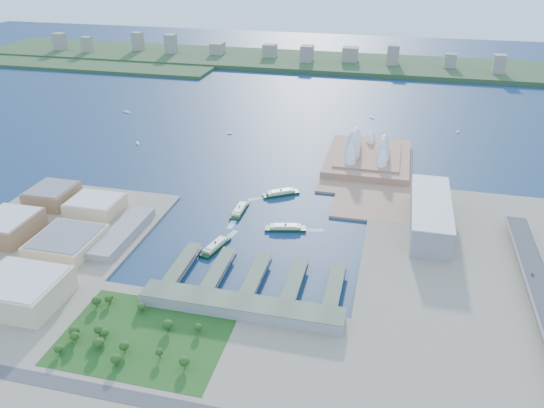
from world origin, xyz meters
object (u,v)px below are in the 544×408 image
(opera_house, at_px, (369,144))
(ferry_d, at_px, (285,227))
(ferry_b, at_px, (281,192))
(ferry_a, at_px, (240,209))
(car_c, at_px, (533,275))
(toaster_building, at_px, (430,215))
(ferry_c, at_px, (215,245))

(opera_house, height_order, ferry_d, opera_house)
(ferry_b, bearing_deg, ferry_a, -66.51)
(opera_house, relative_size, car_c, 37.12)
(toaster_building, distance_m, ferry_d, 179.19)
(car_c, bearing_deg, opera_house, 122.29)
(ferry_b, relative_size, ferry_c, 1.04)
(toaster_building, relative_size, ferry_a, 3.06)
(opera_house, distance_m, ferry_a, 261.78)
(car_c, bearing_deg, toaster_building, 134.63)
(toaster_building, height_order, ferry_c, toaster_building)
(ferry_c, xyz_separation_m, car_c, (344.80, 3.49, 10.77))
(ferry_a, distance_m, ferry_d, 76.76)
(opera_house, distance_m, car_c, 357.96)
(opera_house, bearing_deg, car_c, -57.71)
(ferry_a, xyz_separation_m, ferry_d, (69.34, -32.92, 0.06))
(ferry_a, relative_size, ferry_c, 1.00)
(toaster_building, relative_size, ferry_b, 2.95)
(toaster_building, xyz_separation_m, ferry_c, (-243.80, -105.79, -15.72))
(opera_house, bearing_deg, ferry_d, -108.78)
(ferry_a, distance_m, ferry_b, 75.47)
(ferry_b, distance_m, car_c, 338.75)
(toaster_building, bearing_deg, ferry_b, 165.55)
(opera_house, height_order, car_c, opera_house)
(ferry_b, bearing_deg, car_c, 30.05)
(opera_house, xyz_separation_m, car_c, (191.00, -302.30, -16.45))
(toaster_building, bearing_deg, car_c, -45.37)
(opera_house, bearing_deg, toaster_building, -65.77)
(ferry_d, bearing_deg, toaster_building, -88.11)
(opera_house, distance_m, ferry_b, 186.93)
(ferry_a, distance_m, car_c, 355.38)
(toaster_building, bearing_deg, opera_house, 114.23)
(ferry_d, height_order, car_c, car_c)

